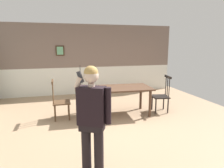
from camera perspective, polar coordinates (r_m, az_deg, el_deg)
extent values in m
plane|color=#9E7F60|center=(4.94, 0.27, -11.18)|extent=(7.29, 7.29, 0.00)
cube|color=#756056|center=(7.77, -6.34, 10.70)|extent=(6.63, 0.12, 1.59)
cube|color=silver|center=(7.90, -6.15, 1.16)|extent=(6.63, 0.14, 1.03)
cube|color=silver|center=(7.80, -6.19, 4.84)|extent=(6.63, 0.05, 0.06)
cube|color=#382314|center=(7.60, -14.56, 9.16)|extent=(0.30, 0.03, 0.36)
cube|color=#65A378|center=(7.59, -14.56, 9.15)|extent=(0.22, 0.01, 0.28)
cube|color=#4C3323|center=(5.32, 0.41, -1.23)|extent=(2.05, 1.01, 0.04)
cylinder|color=#4C3323|center=(4.96, -9.00, -6.81)|extent=(0.07, 0.07, 0.72)
cylinder|color=#4C3323|center=(5.36, 10.75, -5.51)|extent=(0.07, 0.07, 0.72)
cylinder|color=#4C3323|center=(5.63, -9.42, -4.64)|extent=(0.07, 0.07, 0.72)
cylinder|color=#4C3323|center=(5.98, 8.15, -3.66)|extent=(0.07, 0.07, 0.72)
cube|color=#513823|center=(5.27, -14.16, -5.10)|extent=(0.43, 0.43, 0.03)
cube|color=#513823|center=(5.15, -16.60, 0.68)|extent=(0.04, 0.43, 0.06)
cylinder|color=#513823|center=(5.33, -16.42, -1.75)|extent=(0.02, 0.02, 0.56)
cylinder|color=#513823|center=(5.20, -16.44, -2.05)|extent=(0.02, 0.02, 0.56)
cylinder|color=#513823|center=(5.08, -16.47, -2.37)|extent=(0.02, 0.02, 0.56)
cylinder|color=#513823|center=(5.50, -12.29, -6.74)|extent=(0.04, 0.04, 0.42)
cylinder|color=#513823|center=(5.18, -12.09, -7.88)|extent=(0.04, 0.04, 0.42)
cylinder|color=#513823|center=(5.50, -15.87, -6.93)|extent=(0.04, 0.04, 0.42)
cylinder|color=#513823|center=(5.18, -15.91, -8.08)|extent=(0.04, 0.04, 0.42)
cube|color=black|center=(5.83, 13.53, -3.50)|extent=(0.50, 0.50, 0.03)
cube|color=black|center=(5.78, 15.63, 1.97)|extent=(0.11, 0.43, 0.06)
cylinder|color=black|center=(5.71, 15.96, -0.80)|extent=(0.02, 0.02, 0.58)
cylinder|color=black|center=(5.83, 15.49, -0.54)|extent=(0.02, 0.02, 0.58)
cylinder|color=black|center=(5.94, 15.05, -0.29)|extent=(0.02, 0.02, 0.58)
cylinder|color=black|center=(5.67, 12.34, -6.19)|extent=(0.04, 0.04, 0.42)
cylinder|color=black|center=(5.99, 11.32, -5.22)|extent=(0.04, 0.04, 0.42)
cylinder|color=black|center=(5.79, 15.62, -6.01)|extent=(0.04, 0.04, 0.42)
cylinder|color=black|center=(6.10, 14.45, -5.07)|extent=(0.04, 0.04, 0.42)
cylinder|color=black|center=(3.06, -3.77, -18.06)|extent=(0.14, 0.14, 0.77)
cylinder|color=black|center=(3.12, -7.30, -17.58)|extent=(0.14, 0.14, 0.77)
cube|color=black|center=(2.93, -5.68, -11.78)|extent=(0.39, 0.33, 0.12)
cube|color=black|center=(2.83, -5.80, -6.14)|extent=(0.43, 0.36, 0.54)
cylinder|color=black|center=(2.76, -1.14, -6.22)|extent=(0.09, 0.09, 0.52)
cylinder|color=beige|center=(2.80, -9.50, 0.48)|extent=(0.16, 0.17, 0.19)
cylinder|color=beige|center=(2.76, -5.92, -0.25)|extent=(0.09, 0.09, 0.05)
sphere|color=beige|center=(2.73, -5.97, 2.40)|extent=(0.21, 0.21, 0.21)
sphere|color=tan|center=(2.73, -5.99, 3.15)|extent=(0.20, 0.20, 0.20)
cube|color=#2D2D33|center=(2.76, -9.00, 1.96)|extent=(0.11, 0.08, 0.17)
cylinder|color=black|center=(2.74, -9.07, 4.44)|extent=(0.01, 0.01, 0.08)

